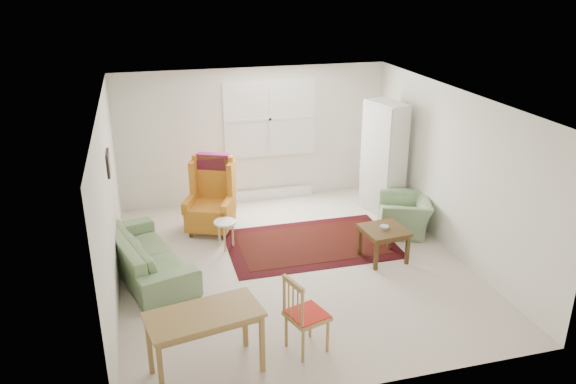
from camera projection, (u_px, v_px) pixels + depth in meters
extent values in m
cube|color=beige|center=(293.00, 264.00, 8.38)|extent=(5.00, 5.50, 0.01)
cube|color=white|center=(294.00, 99.00, 7.47)|extent=(5.00, 5.50, 0.01)
cube|color=silver|center=(254.00, 135.00, 10.39)|extent=(5.00, 0.04, 2.50)
cube|color=silver|center=(369.00, 284.00, 5.45)|extent=(5.00, 0.04, 2.50)
cube|color=silver|center=(109.00, 204.00, 7.32)|extent=(0.04, 5.50, 2.50)
cube|color=silver|center=(452.00, 171.00, 8.52)|extent=(0.04, 5.50, 2.50)
cube|color=white|center=(270.00, 119.00, 10.34)|extent=(1.72, 0.06, 1.42)
cube|color=white|center=(270.00, 119.00, 10.34)|extent=(1.60, 0.02, 1.30)
cube|color=silver|center=(271.00, 193.00, 10.82)|extent=(1.60, 0.12, 0.18)
cube|color=black|center=(108.00, 163.00, 7.63)|extent=(0.03, 0.42, 0.32)
cube|color=#AD824F|center=(110.00, 163.00, 7.63)|extent=(0.01, 0.34, 0.24)
imported|color=#6C8B5C|center=(146.00, 247.00, 8.00)|extent=(1.39, 2.24, 0.84)
imported|color=#6C8B5C|center=(404.00, 211.00, 9.33)|extent=(1.08, 1.15, 0.72)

